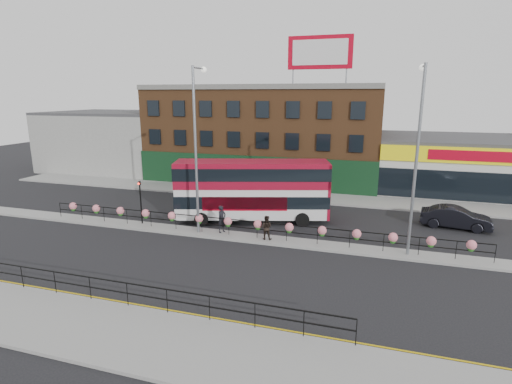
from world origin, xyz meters
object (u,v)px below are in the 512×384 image
(double_decker_bus, at_px, (253,185))
(pedestrian_a, at_px, (222,219))
(lamp_column_east, at_px, (417,145))
(pedestrian_b, at_px, (266,227))
(car, at_px, (456,218))
(lamp_column_west, at_px, (197,137))

(double_decker_bus, relative_size, pedestrian_a, 6.18)
(pedestrian_a, bearing_deg, double_decker_bus, 5.73)
(lamp_column_east, bearing_deg, pedestrian_b, -177.86)
(double_decker_bus, relative_size, car, 2.38)
(pedestrian_a, bearing_deg, car, -44.93)
(lamp_column_west, distance_m, lamp_column_east, 13.60)
(car, distance_m, lamp_column_west, 19.28)
(lamp_column_west, height_order, lamp_column_east, lamp_column_west)
(double_decker_bus, xyz_separation_m, pedestrian_a, (-1.11, -3.50, -1.74))
(double_decker_bus, bearing_deg, lamp_column_east, -18.23)
(pedestrian_a, bearing_deg, pedestrian_b, -74.03)
(lamp_column_east, bearing_deg, pedestrian_a, 179.56)
(car, xyz_separation_m, pedestrian_b, (-12.34, -6.67, 0.18))
(car, xyz_separation_m, lamp_column_east, (-3.59, -6.34, 5.86))
(pedestrian_b, xyz_separation_m, lamp_column_west, (-4.86, 0.27, 5.75))
(pedestrian_b, bearing_deg, double_decker_bus, -66.16)
(car, bearing_deg, pedestrian_a, 119.06)
(car, xyz_separation_m, lamp_column_west, (-17.19, -6.40, 5.93))
(lamp_column_west, bearing_deg, double_decker_bus, 53.65)
(pedestrian_b, relative_size, lamp_column_east, 0.15)
(pedestrian_b, bearing_deg, pedestrian_a, -12.38)
(pedestrian_a, xyz_separation_m, lamp_column_west, (-1.58, -0.15, 5.61))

